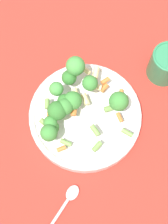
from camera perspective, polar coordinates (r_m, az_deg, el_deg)
name	(u,v)px	position (r m, az deg, el deg)	size (l,w,h in m)	color
ground_plane	(84,119)	(0.76, 0.00, -1.20)	(3.00, 3.00, 0.00)	#B72D23
bowl	(84,116)	(0.74, 0.00, -0.71)	(0.26, 0.26, 0.04)	white
pasta_salad	(72,100)	(0.69, -2.30, 2.12)	(0.21, 0.21, 0.08)	#8CB766
cup	(165,64)	(0.79, 14.58, 8.49)	(0.08, 0.08, 0.08)	#2D7F51
spoon	(61,208)	(0.72, -4.21, -17.11)	(0.16, 0.11, 0.01)	silver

